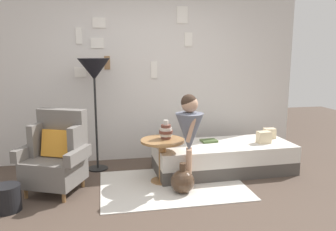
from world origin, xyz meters
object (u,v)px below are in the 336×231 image
object	(u,v)px
floor_lamp	(94,73)
demijohn_near	(183,181)
armchair	(57,155)
side_table	(163,152)
person_child	(189,128)
daybed	(223,157)
magazine_basket	(7,198)
book_on_daybed	(209,141)
vase_striped	(166,131)

from	to	relation	value
floor_lamp	demijohn_near	bearing A→B (deg)	-46.27
armchair	floor_lamp	world-z (taller)	floor_lamp
side_table	floor_lamp	bearing A→B (deg)	141.70
side_table	floor_lamp	distance (m)	1.43
person_child	daybed	bearing A→B (deg)	37.16
side_table	magazine_basket	world-z (taller)	side_table
floor_lamp	book_on_daybed	xyz separation A→B (m)	(1.56, -0.30, -0.95)
side_table	floor_lamp	xyz separation A→B (m)	(-0.83, 0.65, 0.97)
side_table	vase_striped	bearing A→B (deg)	35.22
vase_striped	person_child	distance (m)	0.37
armchair	demijohn_near	xyz separation A→B (m)	(1.46, -0.37, -0.29)
armchair	daybed	xyz separation A→B (m)	(2.19, 0.25, -0.24)
magazine_basket	person_child	bearing A→B (deg)	6.84
daybed	floor_lamp	world-z (taller)	floor_lamp
armchair	book_on_daybed	size ratio (longest dim) A/B	4.41
daybed	vase_striped	xyz separation A→B (m)	(-0.85, -0.20, 0.46)
demijohn_near	magazine_basket	distance (m)	1.92
armchair	magazine_basket	distance (m)	0.72
floor_lamp	magazine_basket	distance (m)	1.91
floor_lamp	magazine_basket	xyz separation A→B (m)	(-0.92, -1.13, -1.23)
daybed	demijohn_near	xyz separation A→B (m)	(-0.74, -0.62, -0.05)
side_table	demijohn_near	xyz separation A→B (m)	(0.17, -0.39, -0.25)
daybed	floor_lamp	distance (m)	2.13
side_table	demijohn_near	bearing A→B (deg)	-66.37
armchair	vase_striped	world-z (taller)	armchair
demijohn_near	side_table	bearing A→B (deg)	113.63
daybed	vase_striped	bearing A→B (deg)	-167.00
vase_striped	magazine_basket	bearing A→B (deg)	-163.98
floor_lamp	book_on_daybed	distance (m)	1.85
armchair	vase_striped	xyz separation A→B (m)	(1.34, 0.06, 0.22)
armchair	side_table	world-z (taller)	armchair
daybed	side_table	distance (m)	0.96
vase_striped	book_on_daybed	size ratio (longest dim) A/B	1.10
vase_striped	magazine_basket	xyz separation A→B (m)	(-1.80, -0.52, -0.52)
person_child	magazine_basket	xyz separation A→B (m)	(-2.03, -0.24, -0.61)
vase_striped	demijohn_near	xyz separation A→B (m)	(0.12, -0.42, -0.51)
daybed	floor_lamp	size ratio (longest dim) A/B	1.23
magazine_basket	armchair	bearing A→B (deg)	45.01
vase_striped	person_child	world-z (taller)	person_child
person_child	demijohn_near	bearing A→B (deg)	-127.18
side_table	vase_striped	world-z (taller)	vase_striped
floor_lamp	daybed	bearing A→B (deg)	-13.60
book_on_daybed	demijohn_near	distance (m)	0.97
daybed	vase_striped	size ratio (longest dim) A/B	7.92
person_child	magazine_basket	size ratio (longest dim) A/B	4.15
vase_striped	armchair	bearing A→B (deg)	-177.64
armchair	book_on_daybed	xyz separation A→B (m)	(2.02, 0.37, -0.02)
floor_lamp	demijohn_near	xyz separation A→B (m)	(1.00, -1.04, -1.22)
side_table	person_child	distance (m)	0.51
book_on_daybed	magazine_basket	xyz separation A→B (m)	(-2.48, -0.84, -0.28)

